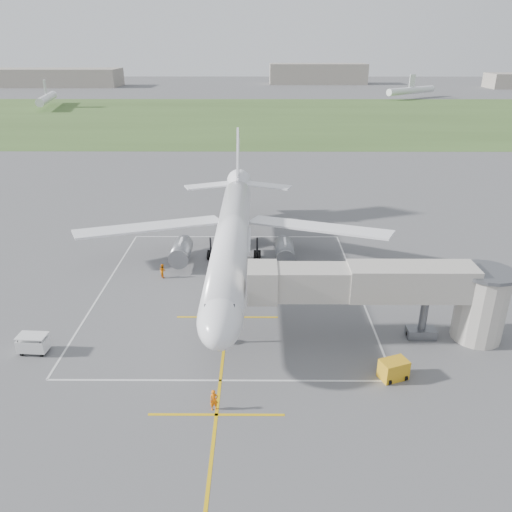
{
  "coord_description": "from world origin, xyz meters",
  "views": [
    {
      "loc": [
        3.05,
        -52.78,
        25.11
      ],
      "look_at": [
        2.79,
        -4.0,
        4.0
      ],
      "focal_mm": 35.0,
      "sensor_mm": 36.0,
      "label": 1
    }
  ],
  "objects_px": {
    "gpu_unit": "(394,370)",
    "ramp_worker_wing": "(163,271)",
    "airliner": "(232,236)",
    "ramp_worker_nose": "(214,400)",
    "jet_bridge": "(401,291)",
    "baggage_cart": "(33,344)"
  },
  "relations": [
    {
      "from": "airliner",
      "to": "ramp_worker_nose",
      "type": "relative_size",
      "value": 27.77
    },
    {
      "from": "baggage_cart",
      "to": "ramp_worker_wing",
      "type": "xyz_separation_m",
      "value": [
        8.58,
        15.16,
        -0.06
      ]
    },
    {
      "from": "airliner",
      "to": "baggage_cart",
      "type": "height_order",
      "value": "airliner"
    },
    {
      "from": "gpu_unit",
      "to": "ramp_worker_nose",
      "type": "height_order",
      "value": "ramp_worker_nose"
    },
    {
      "from": "gpu_unit",
      "to": "ramp_worker_wing",
      "type": "bearing_deg",
      "value": 118.77
    },
    {
      "from": "jet_bridge",
      "to": "airliner",
      "type": "bearing_deg",
      "value": 137.81
    },
    {
      "from": "airliner",
      "to": "jet_bridge",
      "type": "bearing_deg",
      "value": -42.19
    },
    {
      "from": "gpu_unit",
      "to": "jet_bridge",
      "type": "bearing_deg",
      "value": 52.92
    },
    {
      "from": "gpu_unit",
      "to": "airliner",
      "type": "bearing_deg",
      "value": 103.59
    },
    {
      "from": "gpu_unit",
      "to": "ramp_worker_wing",
      "type": "distance_m",
      "value": 28.74
    },
    {
      "from": "airliner",
      "to": "jet_bridge",
      "type": "distance_m",
      "value": 21.22
    },
    {
      "from": "gpu_unit",
      "to": "ramp_worker_nose",
      "type": "relative_size",
      "value": 1.51
    },
    {
      "from": "airliner",
      "to": "ramp_worker_nose",
      "type": "xyz_separation_m",
      "value": [
        -0.2,
        -24.16,
        -3.55
      ]
    },
    {
      "from": "airliner",
      "to": "ramp_worker_nose",
      "type": "distance_m",
      "value": 24.42
    },
    {
      "from": "gpu_unit",
      "to": "ramp_worker_nose",
      "type": "bearing_deg",
      "value": 174.26
    },
    {
      "from": "gpu_unit",
      "to": "ramp_worker_wing",
      "type": "relative_size",
      "value": 1.53
    },
    {
      "from": "gpu_unit",
      "to": "baggage_cart",
      "type": "height_order",
      "value": "baggage_cart"
    },
    {
      "from": "airliner",
      "to": "jet_bridge",
      "type": "height_order",
      "value": "airliner"
    },
    {
      "from": "ramp_worker_wing",
      "to": "baggage_cart",
      "type": "bearing_deg",
      "value": 114.58
    },
    {
      "from": "gpu_unit",
      "to": "ramp_worker_wing",
      "type": "height_order",
      "value": "ramp_worker_wing"
    },
    {
      "from": "baggage_cart",
      "to": "ramp_worker_nose",
      "type": "height_order",
      "value": "baggage_cart"
    },
    {
      "from": "airliner",
      "to": "ramp_worker_wing",
      "type": "xyz_separation_m",
      "value": [
        -7.95,
        -1.72,
        -3.56
      ]
    }
  ]
}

